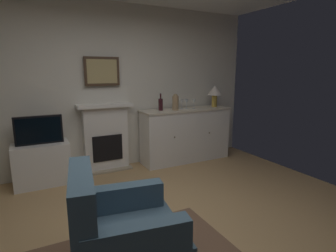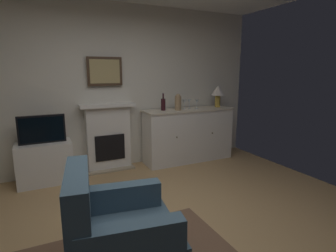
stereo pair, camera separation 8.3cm
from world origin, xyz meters
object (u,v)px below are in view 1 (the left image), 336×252
at_px(vase_decorative, 175,102).
at_px(tv_set, 39,130).
at_px(framed_picture, 102,71).
at_px(wine_glass_center, 187,102).
at_px(wine_glass_left, 182,102).
at_px(tv_cabinet, 42,164).
at_px(fireplace_unit, 106,137).
at_px(table_lamp, 215,92).
at_px(armchair, 121,235).
at_px(wine_glass_right, 194,102).
at_px(wine_bottle, 161,104).
at_px(sideboard_cabinet, 186,135).

relative_size(vase_decorative, tv_set, 0.45).
relative_size(framed_picture, wine_glass_center, 3.33).
relative_size(wine_glass_left, tv_cabinet, 0.22).
bearing_deg(framed_picture, tv_cabinet, -167.99).
height_order(fireplace_unit, tv_cabinet, fireplace_unit).
relative_size(fireplace_unit, wine_glass_center, 6.67).
relative_size(table_lamp, armchair, 0.43).
bearing_deg(wine_glass_left, wine_glass_right, -13.35).
bearing_deg(tv_cabinet, wine_bottle, 0.44).
bearing_deg(sideboard_cabinet, wine_bottle, 176.51).
bearing_deg(tv_set, framed_picture, 13.31).
xyz_separation_m(vase_decorative, tv_cabinet, (-2.14, 0.07, -0.79)).
xyz_separation_m(sideboard_cabinet, tv_cabinet, (-2.39, 0.02, -0.17)).
xyz_separation_m(wine_glass_center, vase_decorative, (-0.27, -0.08, 0.02)).
bearing_deg(sideboard_cabinet, framed_picture, 171.04).
height_order(table_lamp, vase_decorative, table_lamp).
bearing_deg(framed_picture, tv_set, -166.69).
bearing_deg(sideboard_cabinet, tv_set, -179.80).
relative_size(table_lamp, wine_glass_right, 2.42).
bearing_deg(wine_bottle, tv_cabinet, -179.56).
distance_m(fireplace_unit, table_lamp, 2.15).
bearing_deg(vase_decorative, armchair, -127.33).
distance_m(fireplace_unit, wine_glass_left, 1.44).
xyz_separation_m(wine_glass_right, vase_decorative, (-0.38, -0.01, 0.02)).
height_order(framed_picture, wine_bottle, framed_picture).
distance_m(framed_picture, wine_glass_right, 1.66).
bearing_deg(fireplace_unit, table_lamp, -5.00).
height_order(framed_picture, wine_glass_left, framed_picture).
distance_m(tv_cabinet, armchair, 2.33).
bearing_deg(table_lamp, sideboard_cabinet, -180.00).
bearing_deg(wine_bottle, table_lamp, -1.54).
relative_size(wine_bottle, tv_set, 0.47).
relative_size(wine_glass_center, vase_decorative, 0.59).
relative_size(sideboard_cabinet, armchair, 1.80).
relative_size(framed_picture, table_lamp, 1.38).
distance_m(framed_picture, wine_glass_center, 1.55).
relative_size(fireplace_unit, vase_decorative, 3.91).
distance_m(wine_glass_left, tv_cabinet, 2.43).
bearing_deg(wine_glass_center, wine_glass_left, -170.65).
relative_size(sideboard_cabinet, wine_glass_left, 10.01).
distance_m(framed_picture, tv_set, 1.28).
bearing_deg(vase_decorative, tv_cabinet, 178.26).
bearing_deg(wine_bottle, fireplace_unit, 170.93).
bearing_deg(armchair, framed_picture, 78.16).
bearing_deg(wine_glass_center, tv_cabinet, -179.60).
bearing_deg(wine_glass_left, tv_cabinet, 179.97).
height_order(wine_glass_right, vase_decorative, vase_decorative).
bearing_deg(vase_decorative, tv_set, 178.88).
xyz_separation_m(wine_glass_center, tv_cabinet, (-2.41, -0.02, -0.77)).
relative_size(wine_bottle, wine_glass_left, 1.76).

